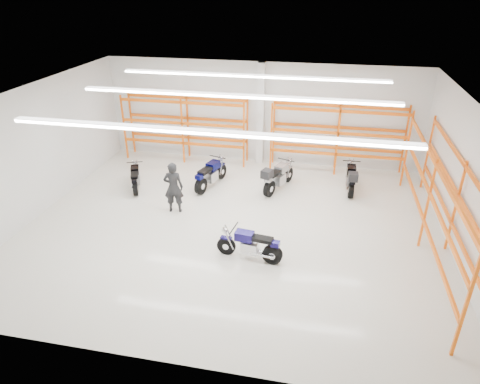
% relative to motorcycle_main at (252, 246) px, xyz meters
% --- Properties ---
extents(ground, '(14.00, 14.00, 0.00)m').
position_rel_motorcycle_main_xyz_m(ground, '(-0.99, 1.77, -0.47)').
color(ground, silver).
rests_on(ground, ground).
extents(room_shell, '(14.02, 12.02, 4.51)m').
position_rel_motorcycle_main_xyz_m(room_shell, '(-0.99, 1.79, 2.81)').
color(room_shell, silver).
rests_on(room_shell, ground).
extents(motorcycle_main, '(2.06, 0.71, 1.01)m').
position_rel_motorcycle_main_xyz_m(motorcycle_main, '(0.00, 0.00, 0.00)').
color(motorcycle_main, black).
rests_on(motorcycle_main, ground).
extents(motorcycle_back_a, '(0.91, 1.84, 0.95)m').
position_rel_motorcycle_main_xyz_m(motorcycle_back_a, '(-5.44, 3.84, -0.03)').
color(motorcycle_back_a, black).
rests_on(motorcycle_back_a, ground).
extents(motorcycle_back_b, '(0.97, 2.21, 1.11)m').
position_rel_motorcycle_main_xyz_m(motorcycle_back_b, '(-2.55, 4.59, 0.04)').
color(motorcycle_back_b, black).
rests_on(motorcycle_back_b, ground).
extents(motorcycle_back_c, '(1.16, 2.24, 1.20)m').
position_rel_motorcycle_main_xyz_m(motorcycle_back_c, '(0.14, 4.79, 0.10)').
color(motorcycle_back_c, black).
rests_on(motorcycle_back_c, ground).
extents(motorcycle_back_d, '(0.70, 2.20, 1.13)m').
position_rel_motorcycle_main_xyz_m(motorcycle_back_d, '(3.03, 5.31, 0.07)').
color(motorcycle_back_d, black).
rests_on(motorcycle_back_d, ground).
extents(standing_man, '(0.77, 0.57, 1.92)m').
position_rel_motorcycle_main_xyz_m(standing_man, '(-3.28, 2.39, 0.48)').
color(standing_man, black).
rests_on(standing_man, ground).
extents(structural_column, '(0.32, 0.32, 4.50)m').
position_rel_motorcycle_main_xyz_m(structural_column, '(-0.99, 7.59, 1.78)').
color(structural_column, white).
rests_on(structural_column, ground).
extents(pallet_racking_back_left, '(5.67, 0.87, 3.00)m').
position_rel_motorcycle_main_xyz_m(pallet_racking_back_left, '(-4.39, 7.25, 1.31)').
color(pallet_racking_back_left, '#FE6B00').
rests_on(pallet_racking_back_left, ground).
extents(pallet_racking_back_right, '(5.67, 0.87, 3.00)m').
position_rel_motorcycle_main_xyz_m(pallet_racking_back_right, '(2.41, 7.25, 1.31)').
color(pallet_racking_back_right, '#FE6B00').
rests_on(pallet_racking_back_right, ground).
extents(pallet_racking_side, '(0.87, 9.07, 3.00)m').
position_rel_motorcycle_main_xyz_m(pallet_racking_side, '(5.49, 1.77, 1.34)').
color(pallet_racking_side, '#FE6B00').
rests_on(pallet_racking_side, ground).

